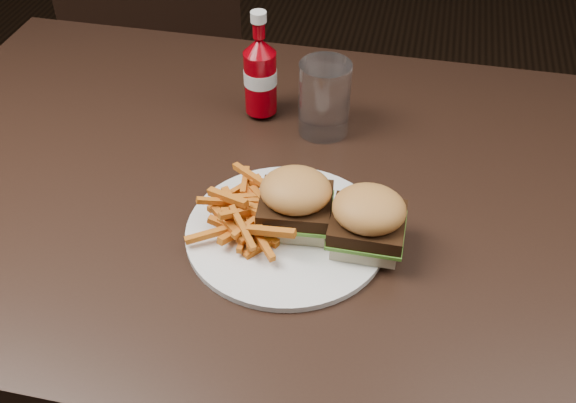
% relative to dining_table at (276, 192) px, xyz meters
% --- Properties ---
extents(dining_table, '(1.20, 0.80, 0.04)m').
position_rel_dining_table_xyz_m(dining_table, '(0.00, 0.00, 0.00)').
color(dining_table, black).
rests_on(dining_table, ground).
extents(chair_far, '(0.62, 0.62, 0.04)m').
position_rel_dining_table_xyz_m(chair_far, '(-0.58, 0.92, -0.30)').
color(chair_far, black).
rests_on(chair_far, ground).
extents(plate, '(0.27, 0.27, 0.01)m').
position_rel_dining_table_xyz_m(plate, '(0.04, -0.10, 0.03)').
color(plate, white).
rests_on(plate, dining_table).
extents(sandwich_half_a, '(0.09, 0.08, 0.02)m').
position_rel_dining_table_xyz_m(sandwich_half_a, '(0.05, -0.09, 0.04)').
color(sandwich_half_a, beige).
rests_on(sandwich_half_a, plate).
extents(sandwich_half_b, '(0.08, 0.08, 0.02)m').
position_rel_dining_table_xyz_m(sandwich_half_b, '(0.14, -0.11, 0.04)').
color(sandwich_half_b, beige).
rests_on(sandwich_half_b, plate).
extents(fries_pile, '(0.15, 0.15, 0.05)m').
position_rel_dining_table_xyz_m(fries_pile, '(-0.01, -0.11, 0.05)').
color(fries_pile, '#CA5E27').
rests_on(fries_pile, plate).
extents(ketchup_bottle, '(0.05, 0.05, 0.10)m').
position_rel_dining_table_xyz_m(ketchup_bottle, '(-0.06, 0.16, 0.08)').
color(ketchup_bottle, '#880008').
rests_on(ketchup_bottle, dining_table).
extents(tumbler, '(0.09, 0.09, 0.12)m').
position_rel_dining_table_xyz_m(tumbler, '(0.04, 0.14, 0.08)').
color(tumbler, white).
rests_on(tumbler, dining_table).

